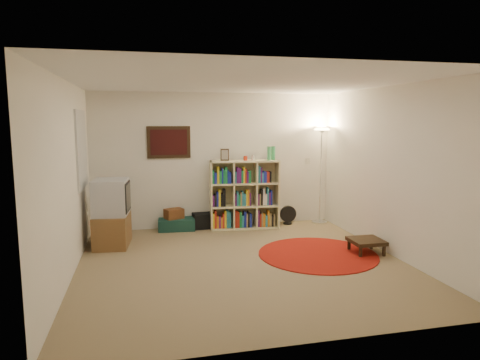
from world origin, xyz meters
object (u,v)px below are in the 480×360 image
(floor_fan, at_px, (288,215))
(suitcase, at_px, (177,224))
(side_table, at_px, (366,241))
(bookshelf, at_px, (243,196))
(tv_stand, at_px, (112,214))
(floor_lamp, at_px, (321,143))

(floor_fan, distance_m, suitcase, 2.13)
(suitcase, distance_m, side_table, 3.38)
(bookshelf, bearing_deg, side_table, -47.91)
(tv_stand, distance_m, side_table, 3.98)
(bookshelf, height_order, suitcase, bookshelf)
(tv_stand, xyz_separation_m, side_table, (3.76, -1.27, -0.34))
(floor_lamp, height_order, floor_fan, floor_lamp)
(bookshelf, bearing_deg, suitcase, 177.61)
(floor_fan, distance_m, tv_stand, 3.30)
(side_table, bearing_deg, floor_fan, 105.43)
(bookshelf, xyz_separation_m, floor_lamp, (1.55, 0.06, 0.95))
(side_table, bearing_deg, suitcase, 142.36)
(bookshelf, height_order, floor_lamp, floor_lamp)
(side_table, bearing_deg, floor_lamp, 87.15)
(bookshelf, bearing_deg, tv_stand, -159.68)
(tv_stand, relative_size, suitcase, 1.57)
(floor_lamp, height_order, tv_stand, floor_lamp)
(floor_fan, relative_size, suitcase, 0.53)
(bookshelf, xyz_separation_m, tv_stand, (-2.30, -0.64, -0.10))
(suitcase, bearing_deg, floor_lamp, 2.39)
(floor_lamp, distance_m, suitcase, 3.14)
(tv_stand, height_order, suitcase, tv_stand)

